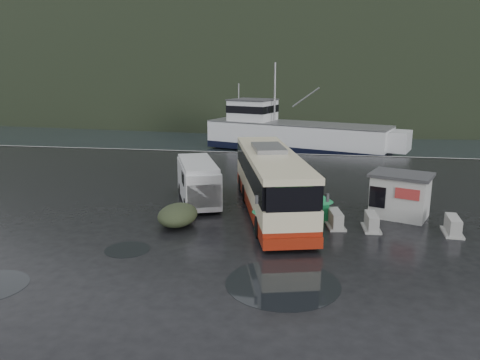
% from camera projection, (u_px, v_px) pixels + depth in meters
% --- Properties ---
extents(ground, '(160.00, 160.00, 0.00)m').
position_uv_depth(ground, '(221.00, 220.00, 24.64)').
color(ground, black).
rests_on(ground, ground).
extents(harbor_water, '(300.00, 180.00, 0.02)m').
position_uv_depth(harbor_water, '(299.00, 97.00, 130.23)').
color(harbor_water, black).
rests_on(harbor_water, ground).
extents(quay_edge, '(160.00, 0.60, 1.50)m').
position_uv_depth(quay_edge, '(263.00, 153.00, 43.84)').
color(quay_edge, '#999993').
rests_on(quay_edge, ground).
extents(headland, '(780.00, 540.00, 570.00)m').
position_uv_depth(headland, '(326.00, 82.00, 263.08)').
color(headland, black).
rests_on(headland, ground).
extents(coach_bus, '(6.13, 12.90, 3.54)m').
position_uv_depth(coach_bus, '(270.00, 211.00, 26.15)').
color(coach_bus, beige).
rests_on(coach_bus, ground).
extents(white_van, '(4.04, 6.28, 2.48)m').
position_uv_depth(white_van, '(198.00, 202.00, 27.97)').
color(white_van, silver).
rests_on(white_van, ground).
extents(waste_bin_left, '(1.39, 1.39, 1.49)m').
position_uv_depth(waste_bin_left, '(267.00, 232.00, 22.77)').
color(waste_bin_left, '#167E43').
rests_on(waste_bin_left, ground).
extents(waste_bin_right, '(1.04, 1.04, 1.42)m').
position_uv_depth(waste_bin_right, '(319.00, 220.00, 24.66)').
color(waste_bin_right, '#167E43').
rests_on(waste_bin_right, ground).
extents(dome_tent, '(2.07, 2.80, 1.06)m').
position_uv_depth(dome_tent, '(178.00, 225.00, 23.82)').
color(dome_tent, '#2E3721').
rests_on(dome_tent, ground).
extents(ticket_kiosk, '(3.69, 3.28, 2.39)m').
position_uv_depth(ticket_kiosk, '(398.00, 217.00, 25.15)').
color(ticket_kiosk, '#B8B8B3').
rests_on(ticket_kiosk, ground).
extents(jersey_barrier_a, '(0.88, 1.64, 0.80)m').
position_uv_depth(jersey_barrier_a, '(371.00, 229.00, 23.16)').
color(jersey_barrier_a, '#999993').
rests_on(jersey_barrier_a, ground).
extents(jersey_barrier_b, '(1.09, 1.75, 0.82)m').
position_uv_depth(jersey_barrier_b, '(335.00, 227.00, 23.56)').
color(jersey_barrier_b, '#999993').
rests_on(jersey_barrier_b, ground).
extents(jersey_barrier_c, '(0.95, 1.73, 0.84)m').
position_uv_depth(jersey_barrier_c, '(452.00, 234.00, 22.55)').
color(jersey_barrier_c, '#999993').
rests_on(jersey_barrier_c, ground).
extents(fishing_trawler, '(24.61, 13.12, 9.69)m').
position_uv_depth(fishing_trawler, '(297.00, 139.00, 52.63)').
color(fishing_trawler, silver).
rests_on(fishing_trawler, ground).
extents(puddles, '(14.18, 17.46, 0.01)m').
position_uv_depth(puddles, '(208.00, 259.00, 19.60)').
color(puddles, black).
rests_on(puddles, ground).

